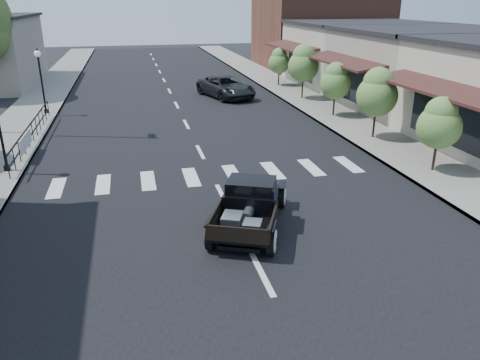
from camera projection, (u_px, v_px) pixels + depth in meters
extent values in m
plane|color=black|center=(235.00, 221.00, 14.11)|extent=(120.00, 120.00, 0.00)
cube|color=black|center=(180.00, 112.00, 27.73)|extent=(14.00, 80.00, 0.02)
cube|color=gray|center=(27.00, 119.00, 25.91)|extent=(3.00, 80.00, 0.15)
cube|color=gray|center=(315.00, 104.00, 29.51)|extent=(3.00, 80.00, 0.15)
cube|color=#9E9384|center=(430.00, 70.00, 28.29)|extent=(10.00, 9.00, 4.50)
cube|color=beige|center=(361.00, 54.00, 36.46)|extent=(10.00, 9.00, 4.50)
cube|color=brown|center=(319.00, 30.00, 45.20)|extent=(11.00, 10.00, 7.00)
imported|color=black|center=(226.00, 87.00, 31.69)|extent=(3.76, 5.54, 1.41)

